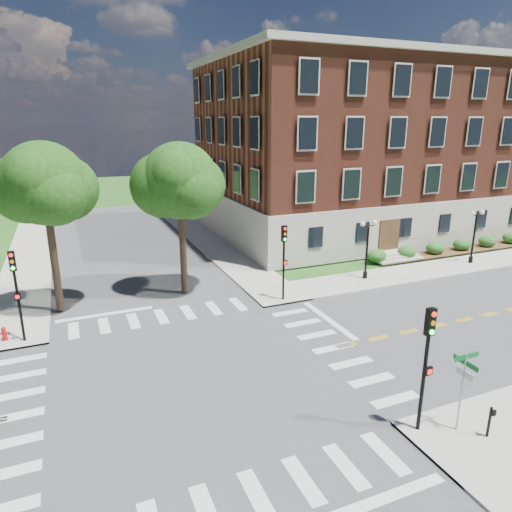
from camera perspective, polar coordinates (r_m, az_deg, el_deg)
name	(u,v)px	position (r m, az deg, el deg)	size (l,w,h in m)	color
ground	(194,378)	(21.20, -7.74, -14.91)	(160.00, 160.00, 0.00)	#1E5016
road_ew	(194,378)	(21.20, -7.74, -14.89)	(90.00, 12.00, 0.01)	#3D3D3F
road_ns	(194,378)	(21.20, -7.74, -14.89)	(12.00, 90.00, 0.01)	#3D3D3F
sidewalk_ne	(319,252)	(39.95, 7.86, 0.50)	(34.00, 34.00, 0.12)	#9E9B93
crosswalk_east	(333,348)	(23.76, 9.58, -11.31)	(2.20, 10.20, 0.02)	silver
stop_bar_east	(329,320)	(26.81, 9.09, -7.92)	(0.40, 5.50, 0.00)	silver
main_building	(363,148)	(48.77, 13.20, 13.01)	(30.60, 22.40, 16.50)	#AFAA9B
shrub_row	(461,252)	(43.72, 24.25, 0.49)	(18.00, 2.00, 1.30)	#1E551C
tree_c	(44,184)	(28.04, -24.95, 8.13)	(4.65, 4.65, 9.89)	black
tree_d	(180,181)	(29.00, -9.51, 9.17)	(4.79, 4.79, 9.71)	black
traffic_signal_se	(427,354)	(17.34, 20.56, -11.44)	(0.33, 0.36, 4.80)	black
traffic_signal_ne	(284,253)	(28.10, 3.51, 0.36)	(0.35, 0.39, 4.80)	black
traffic_signal_nw	(16,285)	(25.64, -27.82, -3.20)	(0.34, 0.38, 4.80)	black
twin_lamp_west	(367,246)	(33.12, 13.72, 1.23)	(1.36, 0.36, 4.23)	black
twin_lamp_east	(474,233)	(39.70, 25.63, 2.57)	(1.36, 0.36, 4.23)	black
street_sign_pole	(464,377)	(18.25, 24.54, -13.58)	(1.10, 1.10, 3.10)	gray
push_button_post	(490,420)	(19.12, 27.21, -17.81)	(0.14, 0.21, 1.20)	black
fire_hydrant	(4,334)	(27.15, -28.95, -8.52)	(0.35, 0.35, 0.75)	#AA0D10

